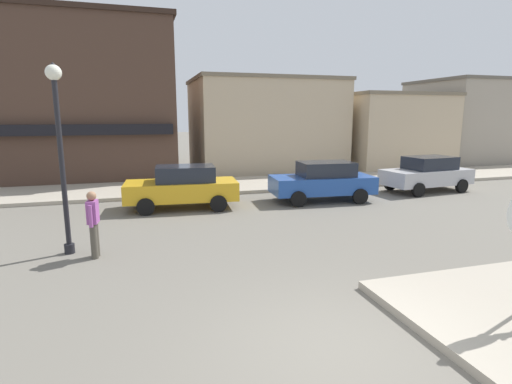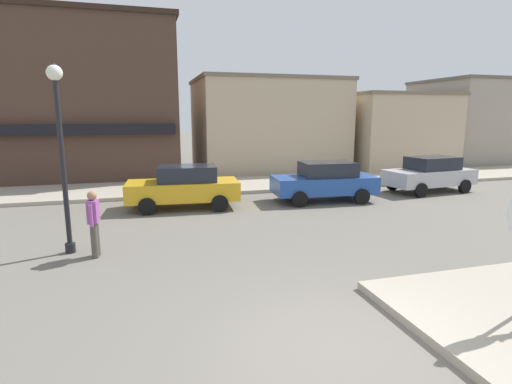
{
  "view_description": "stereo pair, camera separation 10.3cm",
  "coord_description": "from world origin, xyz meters",
  "px_view_note": "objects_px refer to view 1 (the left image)",
  "views": [
    {
      "loc": [
        -2.63,
        -4.73,
        3.34
      ],
      "look_at": [
        0.11,
        4.5,
        1.5
      ],
      "focal_mm": 28.0,
      "sensor_mm": 36.0,
      "label": 1
    },
    {
      "loc": [
        -2.53,
        -4.75,
        3.34
      ],
      "look_at": [
        0.11,
        4.5,
        1.5
      ],
      "focal_mm": 28.0,
      "sensor_mm": 36.0,
      "label": 2
    }
  ],
  "objects_px": {
    "parked_car_third": "(427,173)",
    "parked_car_nearest": "(183,186)",
    "parked_car_second": "(323,181)",
    "pedestrian_crossing_near": "(93,222)",
    "lamp_post": "(59,132)"
  },
  "relations": [
    {
      "from": "parked_car_third",
      "to": "parked_car_nearest",
      "type": "bearing_deg",
      "value": -178.66
    },
    {
      "from": "parked_car_second",
      "to": "pedestrian_crossing_near",
      "type": "bearing_deg",
      "value": -151.66
    },
    {
      "from": "lamp_post",
      "to": "pedestrian_crossing_near",
      "type": "bearing_deg",
      "value": -37.01
    },
    {
      "from": "parked_car_nearest",
      "to": "parked_car_second",
      "type": "xyz_separation_m",
      "value": [
        5.47,
        -0.29,
        0.0
      ]
    },
    {
      "from": "lamp_post",
      "to": "pedestrian_crossing_near",
      "type": "height_order",
      "value": "lamp_post"
    },
    {
      "from": "parked_car_second",
      "to": "parked_car_third",
      "type": "relative_size",
      "value": 0.99
    },
    {
      "from": "parked_car_nearest",
      "to": "lamp_post",
      "type": "bearing_deg",
      "value": -127.99
    },
    {
      "from": "lamp_post",
      "to": "parked_car_nearest",
      "type": "relative_size",
      "value": 1.1
    },
    {
      "from": "parked_car_third",
      "to": "lamp_post",
      "type": "bearing_deg",
      "value": -162.63
    },
    {
      "from": "lamp_post",
      "to": "pedestrian_crossing_near",
      "type": "relative_size",
      "value": 2.82
    },
    {
      "from": "parked_car_second",
      "to": "parked_car_nearest",
      "type": "bearing_deg",
      "value": 176.99
    },
    {
      "from": "parked_car_nearest",
      "to": "parked_car_third",
      "type": "distance_m",
      "value": 10.84
    },
    {
      "from": "parked_car_second",
      "to": "pedestrian_crossing_near",
      "type": "xyz_separation_m",
      "value": [
        -8.06,
        -4.35,
        0.06
      ]
    },
    {
      "from": "lamp_post",
      "to": "parked_car_nearest",
      "type": "xyz_separation_m",
      "value": [
        3.24,
        4.15,
        -2.15
      ]
    },
    {
      "from": "lamp_post",
      "to": "parked_car_third",
      "type": "distance_m",
      "value": 14.9
    }
  ]
}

